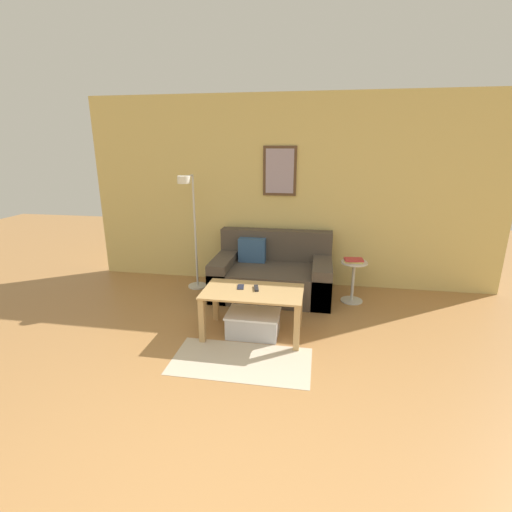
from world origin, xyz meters
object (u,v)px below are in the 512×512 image
at_px(side_table, 353,278).
at_px(remote_control, 256,288).
at_px(coffee_table, 253,299).
at_px(cell_phone, 241,287).
at_px(couch, 272,274).
at_px(book_stack, 354,260).
at_px(storage_bin, 253,323).
at_px(floor_lamp, 191,225).

relative_size(side_table, remote_control, 3.49).
bearing_deg(coffee_table, remote_control, 59.99).
bearing_deg(cell_phone, couch, 70.25).
height_order(couch, book_stack, couch).
height_order(couch, storage_bin, couch).
height_order(storage_bin, remote_control, remote_control).
height_order(book_stack, cell_phone, book_stack).
height_order(coffee_table, remote_control, remote_control).
relative_size(storage_bin, remote_control, 3.64).
bearing_deg(couch, coffee_table, -92.87).
xyz_separation_m(floor_lamp, remote_control, (1.03, -1.00, -0.42)).
relative_size(storage_bin, floor_lamp, 0.35).
bearing_deg(storage_bin, couch, 87.50).
bearing_deg(remote_control, cell_phone, 159.36).
xyz_separation_m(coffee_table, floor_lamp, (-1.00, 1.05, 0.52)).
height_order(side_table, book_stack, book_stack).
distance_m(floor_lamp, side_table, 2.17).
xyz_separation_m(floor_lamp, side_table, (2.09, -0.01, -0.60)).
bearing_deg(storage_bin, cell_phone, 149.82).
height_order(book_stack, remote_control, book_stack).
bearing_deg(couch, side_table, -5.09).
bearing_deg(floor_lamp, storage_bin, -46.56).
relative_size(storage_bin, book_stack, 2.31).
distance_m(couch, remote_control, 1.11).
distance_m(book_stack, cell_phone, 1.55).
xyz_separation_m(couch, storage_bin, (-0.05, -1.15, -0.14)).
xyz_separation_m(storage_bin, side_table, (1.08, 1.06, 0.19)).
bearing_deg(coffee_table, floor_lamp, 133.67).
bearing_deg(cell_phone, storage_bin, -39.39).
bearing_deg(remote_control, side_table, 30.08).
bearing_deg(coffee_table, couch, 87.13).
xyz_separation_m(book_stack, remote_control, (-1.05, -0.99, -0.05)).
height_order(coffee_table, side_table, side_table).
distance_m(storage_bin, book_stack, 1.56).
distance_m(coffee_table, storage_bin, 0.27).
bearing_deg(side_table, cell_phone, -141.59).
xyz_separation_m(storage_bin, cell_phone, (-0.15, 0.09, 0.36)).
distance_m(couch, floor_lamp, 1.24).
bearing_deg(cell_phone, floor_lamp, 122.12).
bearing_deg(cell_phone, remote_control, -16.68).
relative_size(couch, side_table, 2.89).
bearing_deg(storage_bin, coffee_table, 113.41).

